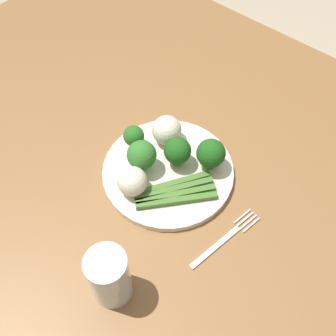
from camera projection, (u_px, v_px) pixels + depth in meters
name	position (u px, v px, depth m)	size (l,w,h in m)	color
ground_plane	(160.00, 271.00, 1.49)	(6.00, 6.00, 0.02)	#B7A88E
dining_table	(156.00, 169.00, 0.96)	(1.35, 1.01, 0.73)	olive
plate	(168.00, 172.00, 0.83)	(0.27, 0.27, 0.01)	silver
asparagus_bundle	(175.00, 192.00, 0.79)	(0.13, 0.16, 0.01)	#47752D
broccoli_outer_edge	(177.00, 151.00, 0.80)	(0.05, 0.05, 0.07)	#4C7F2B
broccoli_front_left	(142.00, 155.00, 0.80)	(0.06, 0.06, 0.07)	#609E3D
broccoli_back_right	(211.00, 154.00, 0.80)	(0.06, 0.06, 0.07)	#4C7F2B
broccoli_front	(134.00, 136.00, 0.84)	(0.04, 0.04, 0.05)	#568E33
cauliflower_right	(167.00, 130.00, 0.84)	(0.06, 0.06, 0.06)	white
cauliflower_near_fork	(132.00, 181.00, 0.77)	(0.06, 0.06, 0.06)	white
fork	(225.00, 239.00, 0.75)	(0.05, 0.17, 0.00)	silver
water_glass	(110.00, 277.00, 0.65)	(0.07, 0.07, 0.12)	silver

